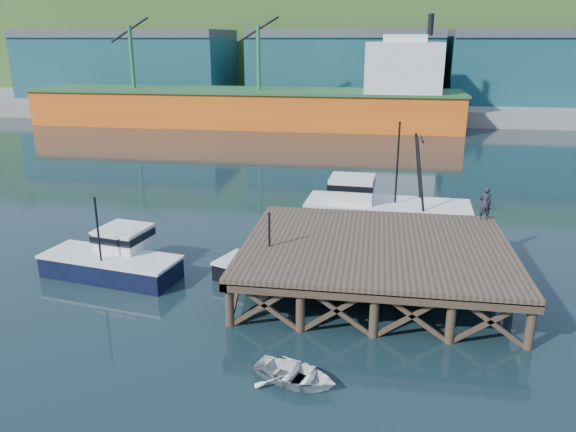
% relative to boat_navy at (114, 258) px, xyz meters
% --- Properties ---
extents(ground, '(300.00, 300.00, 0.00)m').
position_rel_boat_navy_xyz_m(ground, '(7.01, 0.66, -0.84)').
color(ground, black).
rests_on(ground, ground).
extents(wharf, '(12.00, 10.00, 2.62)m').
position_rel_boat_navy_xyz_m(wharf, '(12.51, 0.47, 1.10)').
color(wharf, brown).
rests_on(wharf, ground).
extents(far_quay, '(160.00, 40.00, 2.00)m').
position_rel_boat_navy_xyz_m(far_quay, '(7.01, 70.66, 0.16)').
color(far_quay, gray).
rests_on(far_quay, ground).
extents(warehouse_left, '(32.00, 16.00, 9.00)m').
position_rel_boat_navy_xyz_m(warehouse_left, '(-27.99, 65.66, 5.66)').
color(warehouse_left, '#1A4C55').
rests_on(warehouse_left, far_quay).
extents(warehouse_mid, '(28.00, 16.00, 9.00)m').
position_rel_boat_navy_xyz_m(warehouse_mid, '(7.01, 65.66, 5.66)').
color(warehouse_mid, '#1A4C55').
rests_on(warehouse_mid, far_quay).
extents(warehouse_right, '(30.00, 16.00, 9.00)m').
position_rel_boat_navy_xyz_m(warehouse_right, '(37.01, 65.66, 5.66)').
color(warehouse_right, '#1A4C55').
rests_on(warehouse_right, far_quay).
extents(cargo_ship, '(55.50, 10.00, 13.75)m').
position_rel_boat_navy_xyz_m(cargo_ship, '(-1.45, 48.66, 2.47)').
color(cargo_ship, orange).
rests_on(cargo_ship, ground).
extents(hillside, '(220.00, 50.00, 22.00)m').
position_rel_boat_navy_xyz_m(hillside, '(7.01, 100.66, 10.16)').
color(hillside, '#2D511E').
rests_on(hillside, ground).
extents(boat_navy, '(7.03, 4.26, 4.20)m').
position_rel_boat_navy_xyz_m(boat_navy, '(0.00, 0.00, 0.00)').
color(boat_navy, black).
rests_on(boat_navy, ground).
extents(boat_black, '(6.39, 5.31, 3.71)m').
position_rel_boat_navy_xyz_m(boat_black, '(8.08, 0.28, -0.16)').
color(boat_black, black).
rests_on(boat_black, ground).
extents(trawler, '(9.87, 4.02, 6.48)m').
position_rel_boat_navy_xyz_m(trawler, '(12.90, 9.08, 0.49)').
color(trawler, beige).
rests_on(trawler, ground).
extents(dinghy, '(3.45, 2.93, 0.61)m').
position_rel_boat_navy_xyz_m(dinghy, '(9.97, -7.51, -0.54)').
color(dinghy, white).
rests_on(dinghy, ground).
extents(dockworker, '(0.66, 0.45, 1.73)m').
position_rel_boat_navy_xyz_m(dockworker, '(17.91, 5.06, 2.15)').
color(dockworker, black).
rests_on(dockworker, wharf).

